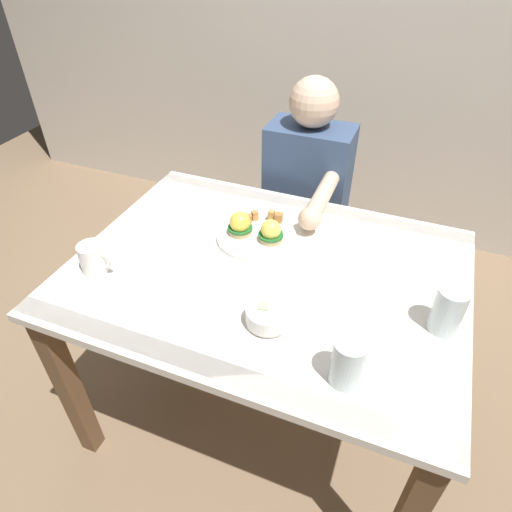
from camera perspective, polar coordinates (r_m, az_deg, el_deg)
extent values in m
plane|color=#7F664C|center=(1.94, 1.03, -18.56)|extent=(6.00, 6.00, 0.00)
cube|color=white|center=(1.38, 1.37, -2.09)|extent=(1.20, 0.90, 0.03)
cube|color=#B23838|center=(1.12, -6.04, -14.07)|extent=(1.20, 0.06, 0.00)
cube|color=#B23838|center=(1.69, 6.21, 6.52)|extent=(1.20, 0.06, 0.00)
cube|color=brown|center=(1.67, -22.88, -15.43)|extent=(0.06, 0.06, 0.71)
cube|color=brown|center=(2.09, -9.09, 0.57)|extent=(0.06, 0.06, 0.71)
cube|color=brown|center=(1.89, 21.63, -7.10)|extent=(0.06, 0.06, 0.71)
cylinder|color=white|center=(1.50, 0.05, 2.55)|extent=(0.27, 0.27, 0.01)
cylinder|color=tan|center=(1.50, -2.05, 3.30)|extent=(0.08, 0.08, 0.02)
cylinder|color=#236028|center=(1.49, -2.06, 3.67)|extent=(0.08, 0.08, 0.01)
sphere|color=yellow|center=(1.48, -2.08, 4.38)|extent=(0.07, 0.07, 0.07)
cylinder|color=tan|center=(1.46, 1.91, 2.37)|extent=(0.08, 0.08, 0.02)
cylinder|color=#236028|center=(1.46, 1.92, 2.75)|extent=(0.08, 0.08, 0.01)
sphere|color=#F7DB56|center=(1.44, 1.94, 3.44)|extent=(0.07, 0.07, 0.07)
cube|color=#AD7038|center=(1.55, 2.94, 4.96)|extent=(0.03, 0.03, 0.03)
cube|color=tan|center=(1.55, 1.99, 5.21)|extent=(0.02, 0.02, 0.04)
cube|color=#B77A42|center=(1.55, -1.01, 4.89)|extent=(0.03, 0.03, 0.03)
cube|color=#B77A42|center=(1.56, -0.14, 5.24)|extent=(0.03, 0.03, 0.03)
cylinder|color=white|center=(1.21, 1.54, -8.50)|extent=(0.10, 0.10, 0.01)
cylinder|color=white|center=(1.19, 1.56, -7.60)|extent=(0.12, 0.12, 0.04)
cube|color=#EA6B70|center=(1.18, 1.96, -7.09)|extent=(0.03, 0.03, 0.02)
cube|color=#F4A85B|center=(1.19, 1.67, -6.71)|extent=(0.03, 0.03, 0.02)
cube|color=#EA6B70|center=(1.19, 2.76, -7.20)|extent=(0.03, 0.03, 0.03)
cube|color=#F4DB66|center=(1.17, 1.70, -7.93)|extent=(0.03, 0.03, 0.02)
cube|color=#EA6B70|center=(1.19, 1.49, -7.90)|extent=(0.04, 0.04, 0.03)
cube|color=#B7E093|center=(1.19, 1.54, -7.52)|extent=(0.04, 0.04, 0.03)
cube|color=#F4DB66|center=(1.18, 1.45, -7.35)|extent=(0.02, 0.02, 0.02)
cube|color=#B7E093|center=(1.18, 0.95, -6.85)|extent=(0.03, 0.03, 0.03)
cylinder|color=white|center=(1.43, -20.25, -0.24)|extent=(0.08, 0.08, 0.09)
cylinder|color=black|center=(1.40, -20.62, 1.07)|extent=(0.07, 0.07, 0.01)
torus|color=white|center=(1.40, -18.91, -0.59)|extent=(0.06, 0.01, 0.06)
cube|color=silver|center=(1.23, 11.38, -8.50)|extent=(0.04, 0.12, 0.00)
cube|color=silver|center=(1.18, 9.81, -10.86)|extent=(0.03, 0.04, 0.00)
cylinder|color=silver|center=(1.06, 11.72, -13.22)|extent=(0.08, 0.08, 0.13)
cylinder|color=silver|center=(1.08, 11.62, -13.70)|extent=(0.07, 0.07, 0.10)
cylinder|color=silver|center=(1.25, 23.51, -6.41)|extent=(0.08, 0.08, 0.14)
cylinder|color=silver|center=(1.27, 23.24, -7.19)|extent=(0.07, 0.07, 0.09)
cylinder|color=#33333D|center=(2.13, 2.61, -2.70)|extent=(0.11, 0.11, 0.45)
cylinder|color=#33333D|center=(2.09, 7.27, -3.89)|extent=(0.11, 0.11, 0.45)
cube|color=#384C70|center=(1.91, 6.63, 9.28)|extent=(0.34, 0.20, 0.50)
sphere|color=beige|center=(1.77, 7.48, 19.07)|extent=(0.19, 0.19, 0.19)
cylinder|color=beige|center=(1.62, 8.44, 7.52)|extent=(0.06, 0.30, 0.06)
sphere|color=beige|center=(1.50, 6.95, 4.80)|extent=(0.08, 0.08, 0.08)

